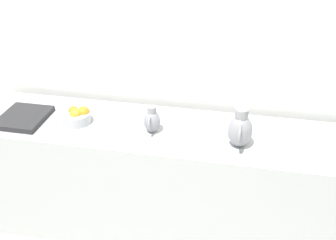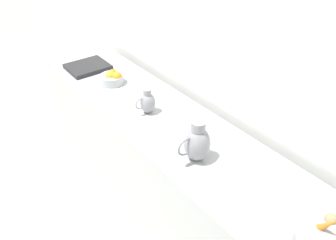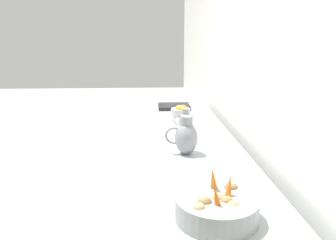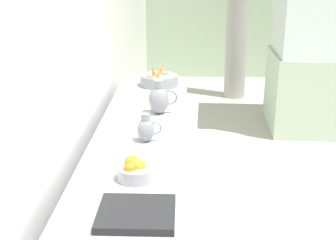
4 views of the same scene
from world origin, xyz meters
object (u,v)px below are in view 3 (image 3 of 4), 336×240
(vegetable_colander, at_px, (217,208))
(metal_pitcher_short, at_px, (185,121))
(metal_pitcher_tall, at_px, (186,137))
(orange_bowl, at_px, (181,111))

(vegetable_colander, xyz_separation_m, metal_pitcher_short, (-0.01, -1.36, 0.03))
(vegetable_colander, relative_size, metal_pitcher_tall, 1.37)
(orange_bowl, distance_m, metal_pitcher_tall, 1.09)
(orange_bowl, xyz_separation_m, metal_pitcher_short, (0.02, 0.52, 0.03))
(metal_pitcher_tall, relative_size, metal_pitcher_short, 1.39)
(metal_pitcher_tall, bearing_deg, vegetable_colander, 93.02)
(metal_pitcher_tall, xyz_separation_m, metal_pitcher_short, (-0.05, -0.56, -0.03))
(vegetable_colander, distance_m, orange_bowl, 1.89)
(metal_pitcher_short, bearing_deg, vegetable_colander, 89.54)
(orange_bowl, height_order, metal_pitcher_tall, metal_pitcher_tall)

